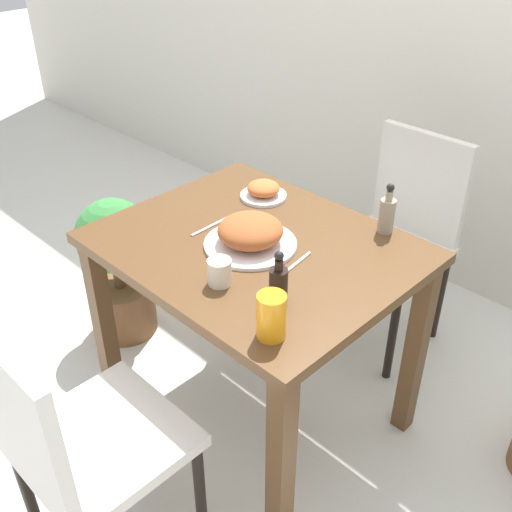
# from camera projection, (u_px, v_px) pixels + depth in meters

# --- Properties ---
(ground_plane) EXTENTS (16.00, 16.00, 0.00)m
(ground_plane) POSITION_uv_depth(u_px,v_px,m) (256.00, 411.00, 2.31)
(ground_plane) COLOR silver
(wall_back) EXTENTS (8.00, 0.05, 2.60)m
(wall_back) POSITION_uv_depth(u_px,v_px,m) (489.00, 5.00, 2.40)
(wall_back) COLOR beige
(wall_back) RESTS_ON ground_plane
(dining_table) EXTENTS (0.97, 0.78, 0.76)m
(dining_table) POSITION_uv_depth(u_px,v_px,m) (256.00, 275.00, 1.96)
(dining_table) COLOR brown
(dining_table) RESTS_ON ground_plane
(chair_near) EXTENTS (0.42, 0.42, 0.90)m
(chair_near) POSITION_uv_depth(u_px,v_px,m) (73.00, 440.00, 1.56)
(chair_near) COLOR silver
(chair_near) RESTS_ON ground_plane
(chair_far) EXTENTS (0.42, 0.42, 0.90)m
(chair_far) POSITION_uv_depth(u_px,v_px,m) (400.00, 231.00, 2.45)
(chair_far) COLOR silver
(chair_far) RESTS_ON ground_plane
(food_plate) EXTENTS (0.29, 0.29, 0.10)m
(food_plate) POSITION_uv_depth(u_px,v_px,m) (250.00, 233.00, 1.86)
(food_plate) COLOR white
(food_plate) RESTS_ON dining_table
(side_plate) EXTENTS (0.17, 0.17, 0.06)m
(side_plate) POSITION_uv_depth(u_px,v_px,m) (263.00, 191.00, 2.14)
(side_plate) COLOR white
(side_plate) RESTS_ON dining_table
(drink_cup) EXTENTS (0.07, 0.07, 0.08)m
(drink_cup) POSITION_uv_depth(u_px,v_px,m) (220.00, 272.00, 1.69)
(drink_cup) COLOR silver
(drink_cup) RESTS_ON dining_table
(juice_glass) EXTENTS (0.08, 0.08, 0.13)m
(juice_glass) POSITION_uv_depth(u_px,v_px,m) (271.00, 316.00, 1.49)
(juice_glass) COLOR orange
(juice_glass) RESTS_ON dining_table
(sauce_bottle) EXTENTS (0.05, 0.05, 0.17)m
(sauce_bottle) POSITION_uv_depth(u_px,v_px,m) (278.00, 285.00, 1.59)
(sauce_bottle) COLOR black
(sauce_bottle) RESTS_ON dining_table
(condiment_bottle) EXTENTS (0.05, 0.05, 0.17)m
(condiment_bottle) POSITION_uv_depth(u_px,v_px,m) (387.00, 214.00, 1.92)
(condiment_bottle) COLOR gray
(condiment_bottle) RESTS_ON dining_table
(fork_utensil) EXTENTS (0.01, 0.19, 0.00)m
(fork_utensil) POSITION_uv_depth(u_px,v_px,m) (213.00, 225.00, 1.98)
(fork_utensil) COLOR silver
(fork_utensil) RESTS_ON dining_table
(spoon_utensil) EXTENTS (0.04, 0.20, 0.00)m
(spoon_utensil) POSITION_uv_depth(u_px,v_px,m) (292.00, 267.00, 1.78)
(spoon_utensil) COLOR silver
(spoon_utensil) RESTS_ON dining_table
(potted_plant_left) EXTENTS (0.32, 0.32, 0.65)m
(potted_plant_left) POSITION_uv_depth(u_px,v_px,m) (117.00, 263.00, 2.54)
(potted_plant_left) COLOR brown
(potted_plant_left) RESTS_ON ground_plane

